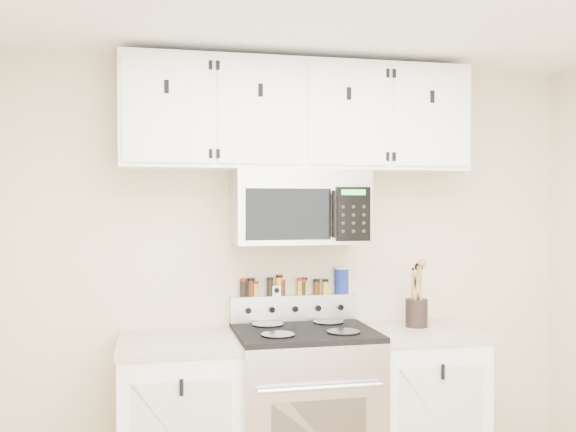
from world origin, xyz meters
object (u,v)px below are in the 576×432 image
(range, at_px, (304,412))
(salt_canister, at_px, (342,280))
(utensil_crock, at_px, (417,311))
(microwave, at_px, (299,207))

(range, distance_m, salt_canister, 0.81)
(utensil_crock, bearing_deg, salt_canister, 152.83)
(microwave, xyz_separation_m, salt_canister, (0.30, 0.16, -0.45))
(range, xyz_separation_m, salt_canister, (0.30, 0.28, 0.69))
(range, height_order, salt_canister, salt_canister)
(utensil_crock, distance_m, salt_canister, 0.48)
(utensil_crock, xyz_separation_m, salt_canister, (-0.40, 0.21, 0.17))
(salt_canister, bearing_deg, microwave, -152.66)
(microwave, xyz_separation_m, utensil_crock, (0.70, -0.05, -0.61))
(range, height_order, utensil_crock, utensil_crock)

